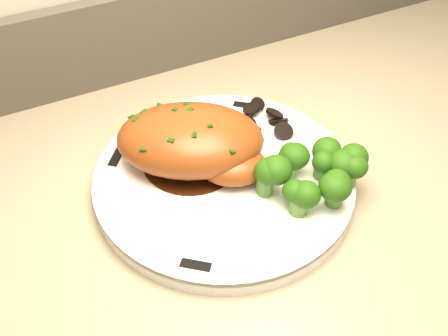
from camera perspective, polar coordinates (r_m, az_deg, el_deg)
name	(u,v)px	position (r m, az deg, el deg)	size (l,w,h in m)	color
plate	(224,181)	(0.61, 0.00, -1.30)	(0.28, 0.28, 0.02)	white
rim_accent_0	(245,106)	(0.70, 2.18, 6.36)	(0.03, 0.01, 0.00)	black
rim_accent_1	(116,157)	(0.64, -10.87, 1.06)	(0.03, 0.01, 0.00)	black
rim_accent_2	(196,265)	(0.53, -2.90, -9.85)	(0.03, 0.01, 0.00)	black
rim_accent_3	(338,192)	(0.60, 11.55, -2.38)	(0.03, 0.01, 0.00)	black
gravy_pool	(191,160)	(0.62, -3.33, 0.78)	(0.11, 0.11, 0.00)	black
chicken_breast	(195,143)	(0.60, -2.95, 2.60)	(0.19, 0.17, 0.06)	#97471A
mushroom_pile	(253,130)	(0.66, 2.96, 3.91)	(0.09, 0.07, 0.03)	black
broccoli_florets	(311,174)	(0.58, 8.82, -0.57)	(0.11, 0.08, 0.04)	#5C903C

